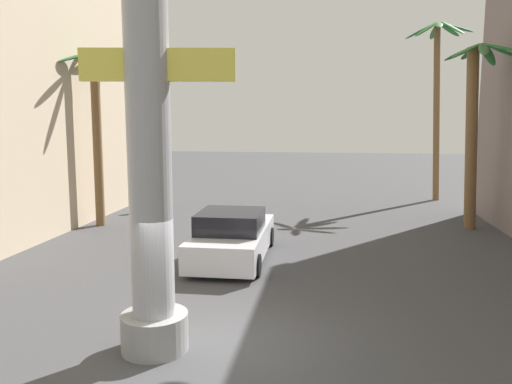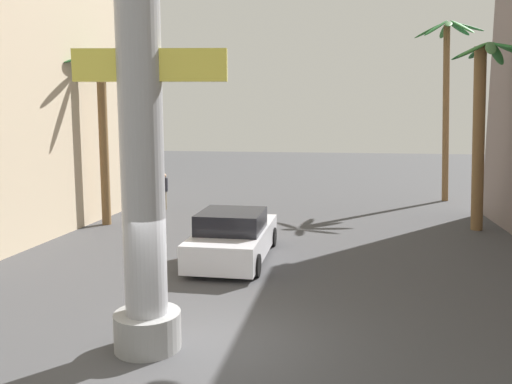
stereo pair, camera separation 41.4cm
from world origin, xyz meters
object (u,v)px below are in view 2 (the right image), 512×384
Objects in this scene: palm_tree_mid_right at (481,119)px; palm_tree_far_right at (447,85)px; neon_sign_pole at (141,101)px; car_lead at (234,237)px; pedestrian_far_left at (164,189)px; palm_tree_mid_left at (102,116)px.

palm_tree_mid_right is 0.77× the size of palm_tree_far_right.
palm_tree_mid_right is (8.60, 11.85, -0.29)m from neon_sign_pole.
car_lead is 0.69× the size of palm_tree_mid_right.
neon_sign_pole is 1.42× the size of palm_tree_mid_right.
pedestrian_far_left reaches higher than car_lead.
palm_tree_mid_left reaches higher than car_lead.
car_lead is 2.81× the size of pedestrian_far_left.
pedestrian_far_left is (-4.91, 14.04, -3.58)m from neon_sign_pole.
palm_tree_far_right is (0.10, 7.51, 1.78)m from palm_tree_mid_right.
car_lead is at bearing -56.49° from pedestrian_far_left.
pedestrian_far_left is at bearing 109.27° from neon_sign_pole.
palm_tree_far_right reaches higher than pedestrian_far_left.
pedestrian_far_left is (-5.16, 7.79, 0.33)m from car_lead.
palm_tree_far_right is (8.70, 19.37, 1.49)m from neon_sign_pole.
neon_sign_pole reaches higher than car_lead.
palm_tree_mid_right is at bearing -9.19° from pedestrian_far_left.
neon_sign_pole reaches higher than palm_tree_mid_left.
car_lead is 10.69m from palm_tree_mid_right.
pedestrian_far_left is at bearing -158.62° from palm_tree_far_right.
palm_tree_mid_right is at bearing -90.75° from palm_tree_far_right.
palm_tree_far_right reaches higher than palm_tree_mid_right.
car_lead is (0.25, 6.25, -3.91)m from neon_sign_pole.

